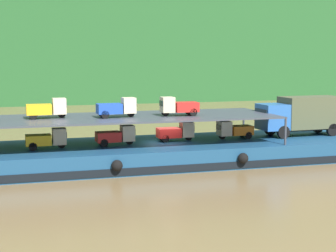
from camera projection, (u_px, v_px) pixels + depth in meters
The scene contains 11 objects.
ground_plane at pixel (164, 162), 39.60m from camera, with size 400.00×400.00×0.00m, color brown.
cargo_barge at pixel (164, 152), 39.48m from camera, with size 32.86×8.70×1.50m.
covered_lorry at pixel (302, 114), 42.62m from camera, with size 7.92×2.53×3.10m.
cargo_rack at pixel (113, 118), 38.10m from camera, with size 23.66×7.31×2.00m.
mini_truck_lower_aft at pixel (47, 139), 36.55m from camera, with size 2.75×1.21×1.38m.
mini_truck_lower_mid at pixel (116, 136), 38.06m from camera, with size 2.77×1.25×1.38m.
mini_truck_lower_fore at pixel (176, 132), 40.03m from camera, with size 2.76×1.23×1.38m.
mini_truck_lower_bow at pixel (234, 130), 41.13m from camera, with size 2.79×1.28×1.38m.
mini_truck_upper_mid at pixel (47, 108), 37.19m from camera, with size 2.74×1.20×1.38m.
mini_truck_upper_fore at pixel (117, 108), 37.76m from camera, with size 2.76×1.24×1.38m.
mini_truck_upper_bow at pixel (179, 106), 38.78m from camera, with size 2.74×1.21×1.38m.
Camera 1 is at (-10.75, -37.42, 7.73)m, focal length 57.30 mm.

